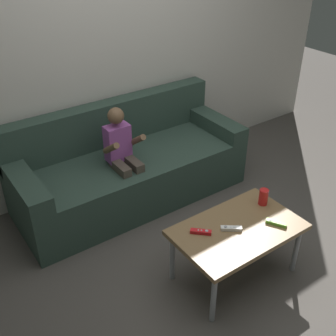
% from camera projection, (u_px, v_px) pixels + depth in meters
% --- Properties ---
extents(ground_plane, '(10.15, 10.15, 0.00)m').
position_uv_depth(ground_plane, '(228.00, 261.00, 3.13)').
color(ground_plane, '#4C4742').
extents(wall_back, '(5.08, 0.05, 2.50)m').
position_uv_depth(wall_back, '(115.00, 47.00, 3.57)').
color(wall_back, beige).
rests_on(wall_back, ground).
extents(couch, '(2.03, 0.80, 0.83)m').
position_uv_depth(couch, '(128.00, 168.00, 3.72)').
color(couch, '#2D4238').
rests_on(couch, ground).
extents(person_seated_on_couch, '(0.29, 0.35, 0.93)m').
position_uv_depth(person_seated_on_couch, '(123.00, 155.00, 3.40)').
color(person_seated_on_couch, '#4C4238').
rests_on(person_seated_on_couch, ground).
extents(coffee_table, '(0.87, 0.54, 0.43)m').
position_uv_depth(coffee_table, '(237.00, 232.00, 2.83)').
color(coffee_table, brown).
rests_on(coffee_table, ground).
extents(game_remote_white_near_edge, '(0.13, 0.11, 0.03)m').
position_uv_depth(game_remote_white_near_edge, '(231.00, 228.00, 2.78)').
color(game_remote_white_near_edge, white).
rests_on(game_remote_white_near_edge, coffee_table).
extents(game_remote_lime_center, '(0.10, 0.14, 0.03)m').
position_uv_depth(game_remote_lime_center, '(276.00, 223.00, 2.83)').
color(game_remote_lime_center, '#72C638').
rests_on(game_remote_lime_center, coffee_table).
extents(game_remote_red_far_corner, '(0.13, 0.12, 0.03)m').
position_uv_depth(game_remote_red_far_corner, '(201.00, 232.00, 2.75)').
color(game_remote_red_far_corner, red).
rests_on(game_remote_red_far_corner, coffee_table).
extents(soda_can, '(0.07, 0.07, 0.12)m').
position_uv_depth(soda_can, '(263.00, 197.00, 3.00)').
color(soda_can, red).
rests_on(soda_can, coffee_table).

